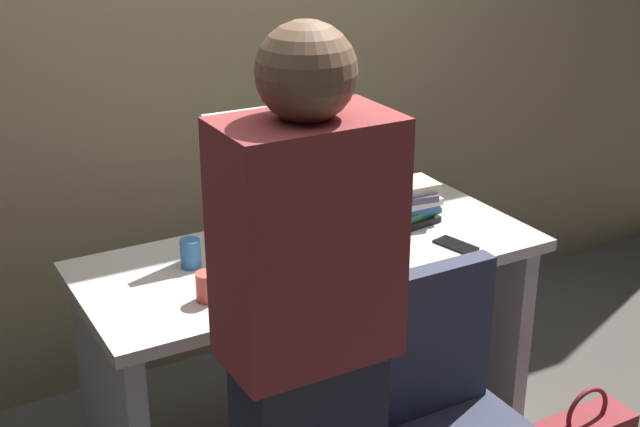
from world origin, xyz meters
The scene contains 9 objects.
desk centered at (0.00, 0.00, 0.52)m, with size 1.53×0.65×0.75m.
person_at_desk centered at (-0.40, -0.70, 0.84)m, with size 0.40×0.24×1.64m.
monitor centered at (-0.02, 0.16, 1.01)m, with size 0.54×0.15×0.46m.
keyboard centered at (-0.08, -0.07, 0.76)m, with size 0.43×0.13×0.02m, color white.
mouse centered at (0.20, -0.05, 0.77)m, with size 0.06×0.10×0.03m, color white.
cup_near_keyboard centered at (-0.43, -0.15, 0.80)m, with size 0.07×0.07×0.09m, color #D84C3F.
cup_by_monitor centered at (-0.39, 0.08, 0.80)m, with size 0.06×0.06×0.09m, color #3372B2.
book_stack centered at (0.43, 0.05, 0.82)m, with size 0.21×0.18×0.15m.
cell_phone centered at (0.43, -0.20, 0.76)m, with size 0.07×0.14×0.01m, color black.
Camera 1 is at (-1.25, -2.28, 1.94)m, focal length 48.97 mm.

